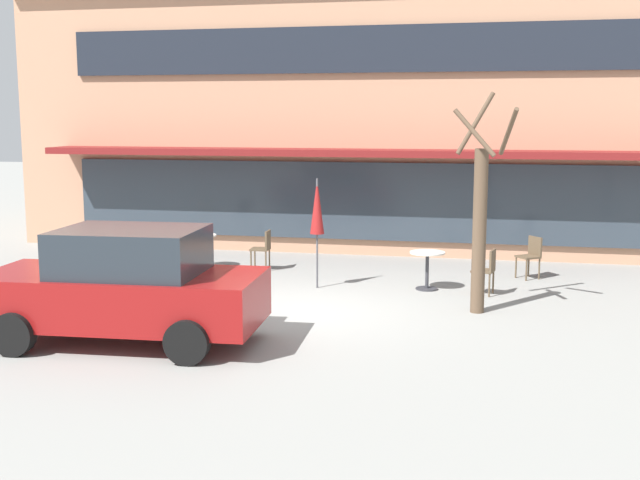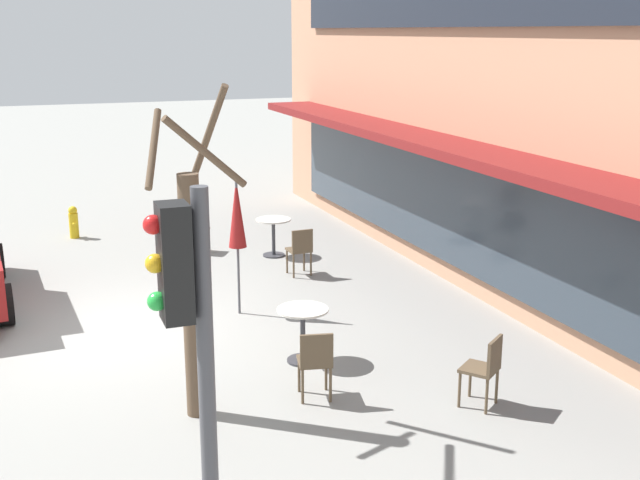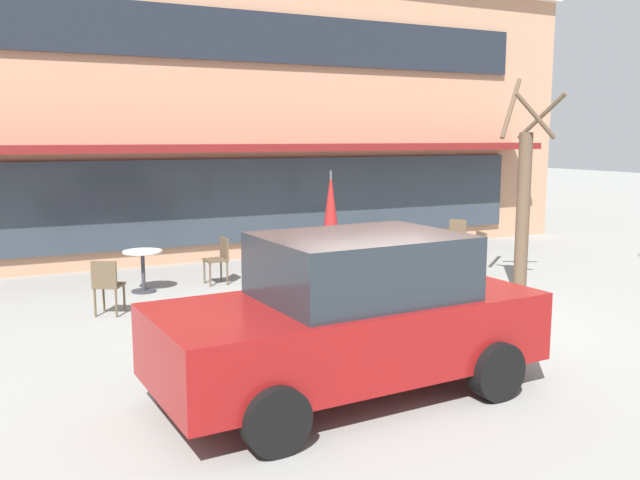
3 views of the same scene
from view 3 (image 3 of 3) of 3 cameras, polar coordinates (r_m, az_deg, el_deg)
The scene contains 11 objects.
ground_plane at distance 10.56m, azimuth 5.96°, elevation -6.67°, with size 80.00×80.00×0.00m, color gray.
building_facade at distance 19.38m, azimuth -9.90°, elevation 10.56°, with size 17.94×9.10×6.92m.
cafe_table_near_wall at distance 12.64m, azimuth -14.69°, elevation -1.97°, with size 0.70×0.70×0.76m.
cafe_table_streetside at distance 13.53m, azimuth 8.53°, elevation -1.08°, with size 0.70×0.70×0.76m.
patio_umbrella_green_folded at distance 12.02m, azimuth 0.91°, elevation 3.14°, with size 0.28×0.28×2.20m.
cafe_chair_0 at distance 14.02m, azimuth 13.02°, elevation -0.83°, with size 0.48×0.48×0.89m.
cafe_chair_1 at distance 11.12m, azimuth -17.50°, elevation -3.47°, with size 0.55×0.55×0.89m.
cafe_chair_2 at distance 13.04m, azimuth -8.49°, elevation -1.41°, with size 0.42×0.42×0.89m.
cafe_chair_3 at distance 15.98m, azimuth 11.43°, elevation 0.38°, with size 0.56×0.56×0.89m.
parked_sedan at distance 7.35m, azimuth 2.69°, elevation -6.39°, with size 4.29×2.20×1.76m.
street_tree at distance 12.72m, azimuth 16.77°, elevation 3.14°, with size 1.09×1.09×3.84m.
Camera 3 is at (-5.41, -8.63, 2.79)m, focal length 38.00 mm.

